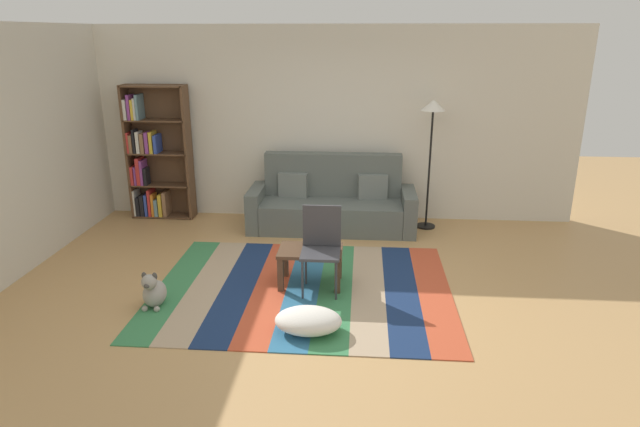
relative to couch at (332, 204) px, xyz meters
name	(u,v)px	position (x,y,z in m)	size (l,w,h in m)	color
ground_plane	(321,292)	(0.00, -2.02, -0.34)	(14.00, 14.00, 0.00)	tan
back_wall	(334,125)	(0.00, 0.53, 1.01)	(6.80, 0.10, 2.70)	silver
left_wall	(31,146)	(-3.40, -1.27, 1.01)	(0.10, 5.50, 2.70)	beige
rug	(303,289)	(-0.20, -1.96, -0.33)	(3.11, 2.47, 0.01)	#387F4C
couch	(332,204)	(0.00, 0.00, 0.00)	(2.26, 0.80, 1.00)	#59605B
bookshelf	(153,159)	(-2.60, 0.28, 0.52)	(0.90, 0.28, 1.91)	brown
coffee_table	(311,257)	(-0.13, -1.85, -0.01)	(0.67, 0.45, 0.40)	#513826
pouf	(308,321)	(-0.05, -2.83, -0.22)	(0.61, 0.44, 0.22)	white
dog	(154,292)	(-1.62, -2.46, -0.18)	(0.22, 0.35, 0.40)	#9E998E
standing_lamp	(432,122)	(1.31, 0.11, 1.13)	(0.32, 0.32, 1.76)	black
tv_remote	(305,246)	(-0.19, -1.79, 0.08)	(0.04, 0.15, 0.02)	black
folding_chair	(321,242)	(0.00, -1.94, 0.20)	(0.40, 0.40, 0.90)	#38383D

